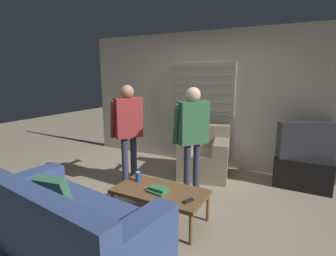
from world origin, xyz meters
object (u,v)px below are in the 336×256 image
Objects in this scene: couch_blue at (66,224)px; tv at (306,140)px; person_right_standing at (192,129)px; soda_can at (138,177)px; person_left_standing at (128,124)px; coffee_table at (160,193)px; book_stack at (158,190)px; armchair_beige at (205,156)px; spare_remote at (188,201)px.

tv reaches higher than couch_blue.
person_right_standing is 12.63× the size of soda_can.
person_left_standing reaches higher than soda_can.
couch_blue is 1.88× the size of coffee_table.
soda_can is (-0.39, 0.10, 0.10)m from coffee_table.
soda_can reaches higher than book_stack.
person_left_standing is (-2.44, -1.27, 0.25)m from tv.
coffee_table is 0.70× the size of person_left_standing.
tv is (1.55, 0.27, 0.41)m from armchair_beige.
person_left_standing is at bearing 145.48° from coffee_table.
armchair_beige is 7.78× the size of soda_can.
tv is 0.53× the size of person_right_standing.
couch_blue is 3.54m from tv.
tv is 6.22× the size of spare_remote.
person_right_standing is 1.00m from soda_can.
soda_can is (-0.33, -1.56, 0.11)m from armchair_beige.
spare_remote is at bearing -86.39° from person_left_standing.
tv is (1.49, 1.92, 0.41)m from coffee_table.
couch_blue reaches higher than coffee_table.
coffee_table is (0.05, -1.65, 0.01)m from armchair_beige.
couch_blue is 1.31× the size of person_left_standing.
person_right_standing is 1.04m from book_stack.
armchair_beige is 7.24× the size of spare_remote.
couch_blue is 1.06m from soda_can.
coffee_table is 1.04m from person_right_standing.
soda_can is (-1.88, -1.82, -0.31)m from tv.
person_left_standing is at bearing 110.90° from couch_blue.
tv is at bearing 44.09° from soda_can.
spare_remote is (0.41, -0.05, -0.02)m from book_stack.
armchair_beige reaches higher than book_stack.
soda_can is at bearing -171.55° from spare_remote.
couch_blue is 8.60× the size of book_stack.
person_right_standing is (0.11, -0.85, 0.66)m from armchair_beige.
tv is 2.76m from person_left_standing.
armchair_beige is at bearing 44.19° from person_right_standing.
person_right_standing is at bearing 85.69° from coffee_table.
person_left_standing is at bearing 173.68° from spare_remote.
person_left_standing is at bearing 135.57° from person_right_standing.
couch_blue is at bearing 28.46° from tv.
person_left_standing is (-0.89, -1.01, 0.66)m from armchair_beige.
tv is at bearing 84.80° from spare_remote.
couch_blue is 1.05m from book_stack.
armchair_beige is at bearing -16.37° from tv.
tv reaches higher than spare_remote.
soda_can is (0.15, 1.04, 0.16)m from couch_blue.
tv reaches higher than book_stack.
book_stack is (-0.05, -0.86, -0.58)m from person_right_standing.
spare_remote is (0.81, -0.21, -0.05)m from soda_can.
person_left_standing is 0.96m from soda_can.
coffee_table is 0.41m from soda_can.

